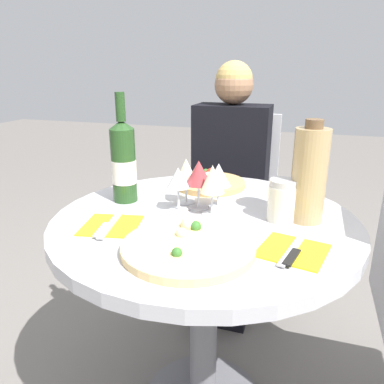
% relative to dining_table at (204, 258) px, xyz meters
% --- Properties ---
extents(dining_table, '(0.89, 0.89, 0.71)m').
position_rel_dining_table_xyz_m(dining_table, '(0.00, 0.00, 0.00)').
color(dining_table, slate).
rests_on(dining_table, ground_plane).
extents(chair_behind_diner, '(0.40, 0.40, 0.91)m').
position_rel_dining_table_xyz_m(chair_behind_diner, '(-0.07, 0.77, -0.13)').
color(chair_behind_diner, silver).
rests_on(chair_behind_diner, ground_plane).
extents(seated_diner, '(0.34, 0.40, 1.16)m').
position_rel_dining_table_xyz_m(seated_diner, '(-0.07, 0.63, -0.06)').
color(seated_diner, black).
rests_on(seated_diner, ground_plane).
extents(pizza_large, '(0.32, 0.32, 0.05)m').
position_rel_dining_table_xyz_m(pizza_large, '(0.02, -0.22, 0.15)').
color(pizza_large, '#E5C17F').
rests_on(pizza_large, dining_table).
extents(pizza_small_far, '(0.26, 0.26, 0.05)m').
position_rel_dining_table_xyz_m(pizza_small_far, '(-0.07, 0.30, 0.15)').
color(pizza_small_far, tan).
rests_on(pizza_small_far, dining_table).
extents(wine_bottle, '(0.08, 0.08, 0.35)m').
position_rel_dining_table_xyz_m(wine_bottle, '(-0.29, 0.06, 0.27)').
color(wine_bottle, '#23471E').
rests_on(wine_bottle, dining_table).
extents(tall_carafe, '(0.10, 0.10, 0.29)m').
position_rel_dining_table_xyz_m(tall_carafe, '(0.28, 0.07, 0.27)').
color(tall_carafe, tan).
rests_on(tall_carafe, dining_table).
extents(sugar_shaker, '(0.08, 0.08, 0.12)m').
position_rel_dining_table_xyz_m(sugar_shaker, '(0.21, 0.04, 0.20)').
color(sugar_shaker, silver).
rests_on(sugar_shaker, dining_table).
extents(wine_glass_front_right, '(0.07, 0.07, 0.15)m').
position_rel_dining_table_xyz_m(wine_glass_front_right, '(0.01, 0.02, 0.24)').
color(wine_glass_front_right, silver).
rests_on(wine_glass_front_right, dining_table).
extents(wine_glass_center, '(0.08, 0.08, 0.15)m').
position_rel_dining_table_xyz_m(wine_glass_center, '(-0.04, 0.06, 0.25)').
color(wine_glass_center, silver).
rests_on(wine_glass_center, dining_table).
extents(wine_glass_front_left, '(0.07, 0.07, 0.14)m').
position_rel_dining_table_xyz_m(wine_glass_front_left, '(-0.09, 0.02, 0.24)').
color(wine_glass_front_left, silver).
rests_on(wine_glass_front_left, dining_table).
extents(wine_glass_back_right, '(0.08, 0.08, 0.14)m').
position_rel_dining_table_xyz_m(wine_glass_back_right, '(0.01, 0.10, 0.24)').
color(wine_glass_back_right, silver).
rests_on(wine_glass_back_right, dining_table).
extents(wine_glass_back_left, '(0.07, 0.07, 0.15)m').
position_rel_dining_table_xyz_m(wine_glass_back_left, '(-0.09, 0.10, 0.24)').
color(wine_glass_back_left, silver).
rests_on(wine_glass_back_left, dining_table).
extents(place_setting_left, '(0.18, 0.19, 0.01)m').
position_rel_dining_table_xyz_m(place_setting_left, '(-0.23, -0.15, 0.14)').
color(place_setting_left, yellow).
rests_on(place_setting_left, dining_table).
extents(place_setting_right, '(0.18, 0.19, 0.01)m').
position_rel_dining_table_xyz_m(place_setting_right, '(0.26, -0.15, 0.14)').
color(place_setting_right, yellow).
rests_on(place_setting_right, dining_table).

